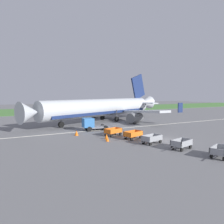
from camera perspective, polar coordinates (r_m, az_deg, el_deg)
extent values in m
plane|color=slate|center=(29.31, 14.03, -7.38)|extent=(220.00, 220.00, 0.00)
cube|color=#477A38|center=(80.83, -14.03, 0.48)|extent=(220.00, 28.00, 0.06)
cube|color=silver|center=(38.34, 2.62, -4.31)|extent=(120.00, 0.36, 0.01)
cylinder|color=#B2B7BC|center=(46.38, -2.82, 1.22)|extent=(29.40, 13.95, 3.70)
cube|color=navy|center=(46.46, -2.81, -0.03)|extent=(26.53, 12.73, 0.56)
cone|color=#B2B7BC|center=(36.53, -21.27, -0.14)|extent=(4.27, 4.52, 3.63)
cone|color=#B2B7BC|center=(59.78, 8.79, 2.50)|extent=(5.44, 4.87, 3.52)
cube|color=#B2B7BC|center=(44.41, 8.68, 0.14)|extent=(2.95, 13.06, 1.35)
cube|color=navy|center=(43.56, 17.79, 1.11)|extent=(1.10, 0.23, 1.90)
cylinder|color=slate|center=(44.41, 6.10, -1.58)|extent=(3.73, 3.09, 2.10)
cube|color=#B2B7BC|center=(55.28, -5.99, 1.12)|extent=(10.69, 11.35, 1.35)
cube|color=navy|center=(61.84, -8.26, 2.39)|extent=(0.95, 0.89, 1.90)
cylinder|color=slate|center=(53.42, -5.83, -0.47)|extent=(3.73, 3.09, 2.10)
cube|color=navy|center=(56.97, 7.01, 6.68)|extent=(5.73, 2.43, 6.88)
cube|color=#B2B7BC|center=(55.41, 9.80, 2.39)|extent=(2.02, 5.27, 0.24)
cube|color=#B2B7BC|center=(59.04, 4.52, 2.61)|extent=(4.64, 5.19, 0.24)
cylinder|color=#4C4C51|center=(39.75, -13.48, -1.83)|extent=(0.20, 0.20, 2.04)
cylinder|color=black|center=(39.89, -13.45, -3.29)|extent=(1.19, 0.81, 1.10)
cylinder|color=#4C4C51|center=(46.86, 1.26, -0.67)|extent=(0.20, 0.20, 2.04)
cylinder|color=black|center=(46.98, 1.25, -1.91)|extent=(1.19, 0.81, 1.10)
cylinder|color=#4C4C51|center=(49.82, -2.60, -0.33)|extent=(0.20, 0.20, 2.04)
cylinder|color=black|center=(49.92, -2.59, -1.50)|extent=(1.19, 0.81, 1.10)
cube|color=gray|center=(23.61, 27.00, -9.61)|extent=(2.83, 2.19, 0.08)
cube|color=gray|center=(23.69, 25.50, -8.71)|extent=(2.38, 0.97, 0.55)
cube|color=gray|center=(22.40, 26.24, -9.52)|extent=(0.58, 1.35, 0.55)
cube|color=gray|center=(24.67, 27.75, -8.27)|extent=(0.58, 1.35, 0.55)
cylinder|color=#2D2D33|center=(21.93, 25.78, -10.77)|extent=(0.96, 0.42, 0.08)
cylinder|color=black|center=(22.66, 27.76, -10.92)|extent=(0.47, 0.30, 0.44)
cylinder|color=black|center=(22.94, 24.99, -10.62)|extent=(0.47, 0.30, 0.44)
cylinder|color=black|center=(24.69, 26.27, -9.57)|extent=(0.47, 0.30, 0.44)
cube|color=gray|center=(25.34, 18.10, -8.32)|extent=(2.77, 1.98, 0.08)
cube|color=gray|center=(24.97, 19.43, -7.82)|extent=(2.44, 0.73, 0.55)
cube|color=gray|center=(25.59, 16.84, -7.44)|extent=(2.44, 0.73, 0.55)
cube|color=gray|center=(24.25, 16.71, -8.12)|extent=(0.45, 1.38, 0.55)
cube|color=gray|center=(26.30, 19.42, -7.17)|extent=(0.45, 1.38, 0.55)
cylinder|color=#2D2D33|center=(23.84, 15.94, -9.21)|extent=(0.99, 0.33, 0.08)
cylinder|color=black|center=(24.34, 18.14, -9.50)|extent=(0.47, 0.27, 0.44)
cylinder|color=black|center=(24.89, 15.87, -9.12)|extent=(0.47, 0.27, 0.44)
cylinder|color=black|center=(25.95, 20.20, -8.66)|extent=(0.47, 0.27, 0.44)
cylinder|color=black|center=(26.46, 18.03, -8.33)|extent=(0.47, 0.27, 0.44)
cube|color=gray|center=(27.06, 10.61, -7.31)|extent=(2.74, 1.90, 0.08)
cube|color=gray|center=(26.60, 11.71, -6.85)|extent=(2.46, 0.63, 0.55)
cube|color=gray|center=(27.40, 9.56, -6.47)|extent=(2.46, 0.63, 0.55)
cube|color=gray|center=(26.09, 8.93, -7.04)|extent=(0.39, 1.39, 0.55)
cube|color=gray|center=(27.92, 12.19, -6.30)|extent=(0.39, 1.39, 0.55)
cylinder|color=#2D2D33|center=(25.73, 8.04, -8.01)|extent=(0.99, 0.29, 0.08)
cylinder|color=black|center=(26.06, 10.24, -8.37)|extent=(0.46, 0.25, 0.44)
cylinder|color=black|center=(26.77, 8.38, -7.98)|extent=(0.46, 0.25, 0.44)
cylinder|color=black|center=(27.50, 12.76, -7.71)|extent=(0.46, 0.25, 0.44)
cylinder|color=black|center=(28.17, 10.93, -7.37)|extent=(0.46, 0.25, 0.44)
cube|color=orange|center=(29.44, 5.67, -6.24)|extent=(2.77, 1.98, 0.08)
cube|color=orange|center=(28.96, 6.63, -5.81)|extent=(2.44, 0.73, 0.55)
cube|color=orange|center=(29.81, 4.74, -5.48)|extent=(2.44, 0.73, 0.55)
cube|color=orange|center=(28.52, 4.05, -5.96)|extent=(0.45, 1.38, 0.55)
cube|color=orange|center=(30.27, 7.20, -5.34)|extent=(0.45, 1.38, 0.55)
cylinder|color=#2D2D33|center=(28.16, 3.20, -6.83)|extent=(0.99, 0.33, 0.08)
cylinder|color=black|center=(28.45, 5.24, -7.18)|extent=(0.47, 0.27, 0.44)
cylinder|color=black|center=(29.19, 3.60, -6.85)|extent=(0.47, 0.27, 0.44)
cylinder|color=black|center=(29.83, 7.68, -6.63)|extent=(0.47, 0.27, 0.44)
cylinder|color=black|center=(30.54, 6.06, -6.33)|extent=(0.47, 0.27, 0.44)
cube|color=orange|center=(31.59, 0.32, -5.45)|extent=(2.79, 2.05, 0.08)
cube|color=orange|center=(31.08, 1.17, -5.03)|extent=(2.43, 0.81, 0.55)
cube|color=orange|center=(31.99, -0.50, -4.74)|extent=(2.43, 0.81, 0.55)
cube|color=orange|center=(30.71, -1.28, -5.15)|extent=(0.49, 1.37, 0.55)
cube|color=orange|center=(32.37, 1.84, -4.63)|extent=(0.49, 1.37, 0.55)
cylinder|color=#2D2D33|center=(30.38, -2.11, -5.95)|extent=(0.98, 0.36, 0.08)
cylinder|color=black|center=(30.60, -0.19, -6.29)|extent=(0.47, 0.28, 0.44)
cylinder|color=black|center=(31.40, -1.63, -6.00)|extent=(0.47, 0.28, 0.44)
cylinder|color=black|center=(31.91, 2.23, -5.82)|extent=(0.47, 0.28, 0.44)
cylinder|color=black|center=(32.67, 0.80, -5.56)|extent=(0.47, 0.28, 0.44)
cube|color=slate|center=(36.48, -3.42, -4.01)|extent=(3.28, 2.22, 0.20)
cube|color=#3370B7|center=(35.79, -6.43, -2.83)|extent=(1.89, 2.07, 1.50)
cube|color=#19232D|center=(35.57, -7.68, -2.65)|extent=(0.25, 1.61, 0.67)
cylinder|color=black|center=(35.12, -6.06, -4.55)|extent=(0.83, 0.38, 0.80)
cylinder|color=black|center=(36.74, -6.78, -4.13)|extent=(0.83, 0.38, 0.80)
cylinder|color=black|center=(35.99, -1.63, -4.28)|extent=(0.83, 0.38, 0.80)
cylinder|color=black|center=(37.58, -2.53, -3.89)|extent=(0.83, 0.38, 0.80)
cone|color=orange|center=(32.08, -9.49, -5.55)|extent=(0.57, 0.57, 0.75)
cone|color=orange|center=(27.91, -1.25, -7.21)|extent=(0.46, 0.46, 0.61)
cone|color=orange|center=(29.19, -1.48, -6.57)|extent=(0.54, 0.54, 0.71)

